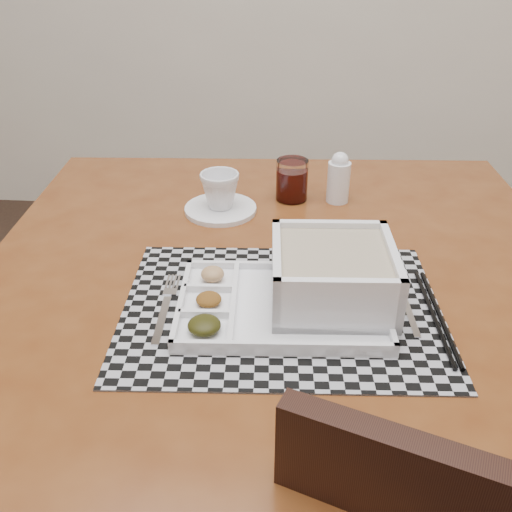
# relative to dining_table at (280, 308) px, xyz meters

# --- Properties ---
(dining_table) EXTENTS (1.11, 1.11, 0.79)m
(dining_table) POSITION_rel_dining_table_xyz_m (0.00, 0.00, 0.00)
(dining_table) COLOR #5A2810
(dining_table) RESTS_ON ground
(placemat) EXTENTS (0.52, 0.40, 0.00)m
(placemat) POSITION_rel_dining_table_xyz_m (0.01, -0.12, 0.08)
(placemat) COLOR #9F9FA6
(placemat) RESTS_ON dining_table
(serving_tray) EXTENTS (0.34, 0.24, 0.10)m
(serving_tray) POSITION_rel_dining_table_xyz_m (0.06, -0.10, 0.12)
(serving_tray) COLOR white
(serving_tray) RESTS_ON placemat
(fork) EXTENTS (0.03, 0.19, 0.00)m
(fork) POSITION_rel_dining_table_xyz_m (-0.18, -0.13, 0.09)
(fork) COLOR silver
(fork) RESTS_ON placemat
(spoon) EXTENTS (0.04, 0.18, 0.01)m
(spoon) POSITION_rel_dining_table_xyz_m (0.20, -0.04, 0.09)
(spoon) COLOR silver
(spoon) RESTS_ON placemat
(chopsticks) EXTENTS (0.03, 0.24, 0.01)m
(chopsticks) POSITION_rel_dining_table_xyz_m (0.24, -0.13, 0.09)
(chopsticks) COLOR black
(chopsticks) RESTS_ON placemat
(saucer) EXTENTS (0.15, 0.15, 0.01)m
(saucer) POSITION_rel_dining_table_xyz_m (-0.13, 0.22, 0.09)
(saucer) COLOR white
(saucer) RESTS_ON dining_table
(cup) EXTENTS (0.10, 0.10, 0.08)m
(cup) POSITION_rel_dining_table_xyz_m (-0.13, 0.22, 0.13)
(cup) COLOR white
(cup) RESTS_ON saucer
(juice_glass) EXTENTS (0.07, 0.07, 0.09)m
(juice_glass) POSITION_rel_dining_table_xyz_m (0.01, 0.29, 0.12)
(juice_glass) COLOR white
(juice_glass) RESTS_ON dining_table
(creamer_bottle) EXTENTS (0.05, 0.05, 0.11)m
(creamer_bottle) POSITION_rel_dining_table_xyz_m (0.11, 0.29, 0.13)
(creamer_bottle) COLOR white
(creamer_bottle) RESTS_ON dining_table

